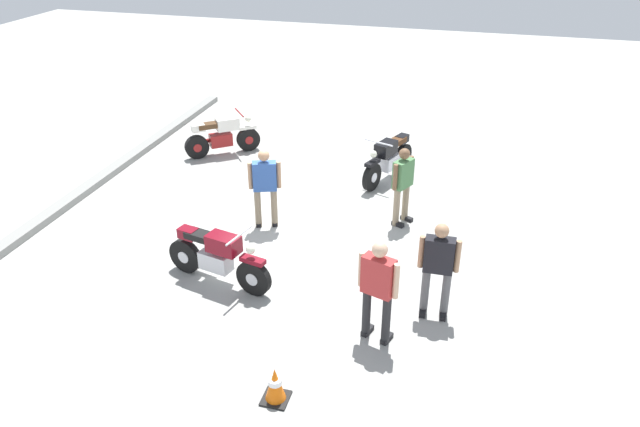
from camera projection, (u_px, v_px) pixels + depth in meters
name	position (u px, v px, depth m)	size (l,w,h in m)	color
ground_plane	(278.00, 220.00, 12.56)	(40.00, 40.00, 0.00)	#9E9E99
curb_edge	(83.00, 191.00, 13.61)	(14.00, 0.30, 0.15)	gray
motorcycle_cream_vintage	(222.00, 136.00, 15.45)	(1.34, 1.62, 1.07)	black
motorcycle_maroon_cruiser	(217.00, 256.00, 10.36)	(0.83, 2.06, 1.09)	black
motorcycle_black_cruiser	(389.00, 158.00, 14.10)	(2.00, 0.97, 1.09)	black
person_in_black_shirt	(438.00, 264.00, 9.39)	(0.31, 0.64, 1.64)	#59595B
person_in_blue_shirt	(265.00, 184.00, 11.91)	(0.43, 0.63, 1.66)	gray
person_in_green_shirt	(403.00, 182.00, 12.06)	(0.61, 0.46, 1.62)	gray
person_in_red_shirt	(378.00, 286.00, 8.81)	(0.43, 0.65, 1.71)	#262628
traffic_cone	(275.00, 385.00, 8.05)	(0.36, 0.36, 0.53)	black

